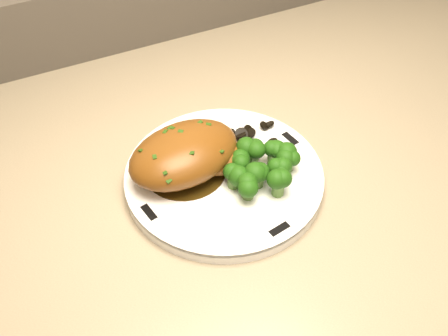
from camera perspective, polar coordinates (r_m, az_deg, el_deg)
name	(u,v)px	position (r m, az deg, el deg)	size (l,w,h in m)	color
plate	(224,178)	(0.70, 0.00, -1.04)	(0.25, 0.25, 0.02)	white
rim_accent_0	(290,139)	(0.74, 6.74, 2.98)	(0.03, 0.01, 0.00)	black
rim_accent_1	(177,126)	(0.75, -4.75, 4.25)	(0.03, 0.01, 0.00)	black
rim_accent_2	(149,212)	(0.65, -7.63, -4.50)	(0.03, 0.01, 0.00)	black
rim_accent_3	(279,229)	(0.64, 5.65, -6.21)	(0.03, 0.01, 0.00)	black
gravy_pool	(185,170)	(0.69, -3.99, -0.19)	(0.10, 0.10, 0.00)	#312108
chicken_breast	(188,154)	(0.68, -3.64, 1.38)	(0.16, 0.12, 0.06)	brown
mushroom_pile	(252,143)	(0.72, 2.91, 2.60)	(0.07, 0.05, 0.02)	black
broccoli_florets	(261,168)	(0.67, 3.82, -0.01)	(0.09, 0.08, 0.03)	#578136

